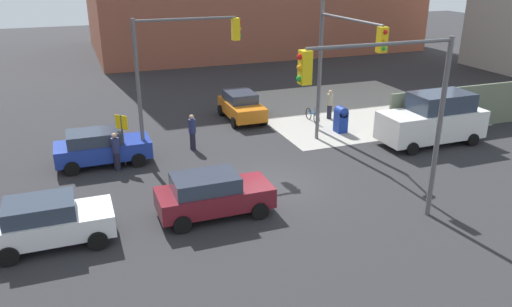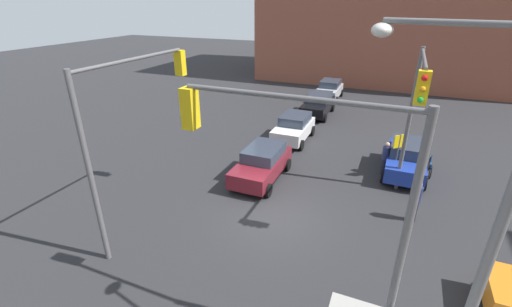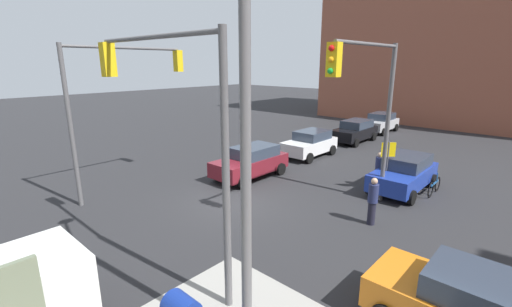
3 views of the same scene
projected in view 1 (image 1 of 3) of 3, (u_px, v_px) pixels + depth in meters
name	position (u px, v px, depth m)	size (l,w,h in m)	color
ground_plane	(269.00, 184.00, 20.95)	(120.00, 120.00, 0.00)	#28282B
sidewalk_corner	(348.00, 108.00, 31.74)	(12.00, 12.00, 0.01)	#9E9B93
traffic_signal_nw_corner	(178.00, 60.00, 22.35)	(4.95, 0.36, 6.50)	#59595B
traffic_signal_se_corner	(390.00, 98.00, 16.11)	(5.60, 0.36, 6.50)	#59595B
traffic_signal_ne_corner	(342.00, 57.00, 22.84)	(0.36, 5.50, 6.50)	#59595B
street_lamp_corner	(323.00, 45.00, 25.66)	(0.88, 2.63, 8.00)	slate
warning_sign_two_way	(122.00, 131.00, 22.35)	(0.48, 0.48, 2.40)	#4C4C4C
mailbox_blue	(341.00, 119.00, 27.06)	(0.56, 0.64, 1.43)	navy
sedan_maroon	(212.00, 194.00, 18.15)	(4.18, 2.02, 1.62)	maroon
sedan_white	(49.00, 221.00, 16.27)	(3.88, 2.02, 1.62)	white
coupe_orange	(241.00, 106.00, 29.16)	(2.02, 3.86, 1.62)	orange
sedan_blue	(101.00, 147.00, 22.73)	(4.22, 2.02, 1.62)	#1E389E
van_white_delivery	(433.00, 119.00, 25.21)	(5.40, 2.32, 2.62)	white
pedestrian_crossing	(330.00, 104.00, 29.30)	(0.36, 0.36, 1.73)	#9E937A
pedestrian_waiting	(116.00, 151.00, 22.04)	(0.36, 0.36, 1.76)	navy
pedestrian_walking_north	(192.00, 131.00, 24.49)	(0.36, 0.36, 1.79)	navy
bicycle_leaning_on_fence	(313.00, 116.00, 28.93)	(0.05, 1.75, 0.97)	black
bicycle_at_crosswalk	(91.00, 149.00, 23.84)	(1.75, 0.05, 0.97)	black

